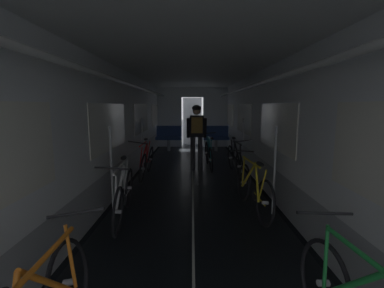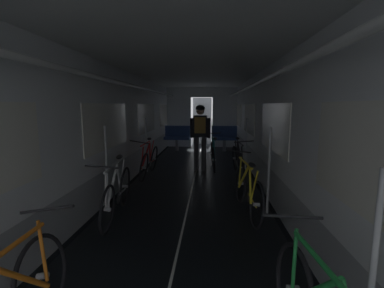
# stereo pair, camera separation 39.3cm
# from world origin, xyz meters

# --- Properties ---
(train_car_shell) EXTENTS (3.14, 12.34, 2.57)m
(train_car_shell) POSITION_xyz_m (-0.00, 3.60, 1.70)
(train_car_shell) COLOR black
(train_car_shell) RESTS_ON ground
(bench_seat_far_left) EXTENTS (0.98, 0.51, 0.95)m
(bench_seat_far_left) POSITION_xyz_m (-0.90, 8.07, 0.57)
(bench_seat_far_left) COLOR gray
(bench_seat_far_left) RESTS_ON ground
(bench_seat_far_right) EXTENTS (0.98, 0.51, 0.95)m
(bench_seat_far_right) POSITION_xyz_m (0.90, 8.07, 0.57)
(bench_seat_far_right) COLOR gray
(bench_seat_far_right) RESTS_ON ground
(bicycle_black) EXTENTS (0.44, 1.69, 0.95)m
(bicycle_black) POSITION_xyz_m (1.05, 4.51, 0.38)
(bicycle_black) COLOR black
(bicycle_black) RESTS_ON ground
(bicycle_white) EXTENTS (0.44, 1.69, 0.95)m
(bicycle_white) POSITION_xyz_m (-1.05, 1.91, 0.38)
(bicycle_white) COLOR black
(bicycle_white) RESTS_ON ground
(bicycle_red) EXTENTS (0.44, 1.69, 0.96)m
(bicycle_red) POSITION_xyz_m (-1.11, 4.32, 0.38)
(bicycle_red) COLOR black
(bicycle_red) RESTS_ON ground
(bicycle_yellow) EXTENTS (0.46, 1.69, 0.95)m
(bicycle_yellow) POSITION_xyz_m (0.98, 2.21, 0.38)
(bicycle_yellow) COLOR black
(bicycle_yellow) RESTS_ON ground
(person_cyclist_aisle) EXTENTS (0.53, 0.39, 1.73)m
(person_cyclist_aisle) POSITION_xyz_m (0.11, 4.95, 1.07)
(person_cyclist_aisle) COLOR #2D2D33
(person_cyclist_aisle) RESTS_ON ground
(bicycle_teal_in_aisle) EXTENTS (0.44, 1.69, 0.94)m
(bicycle_teal_in_aisle) POSITION_xyz_m (0.45, 5.22, 0.38)
(bicycle_teal_in_aisle) COLOR black
(bicycle_teal_in_aisle) RESTS_ON ground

